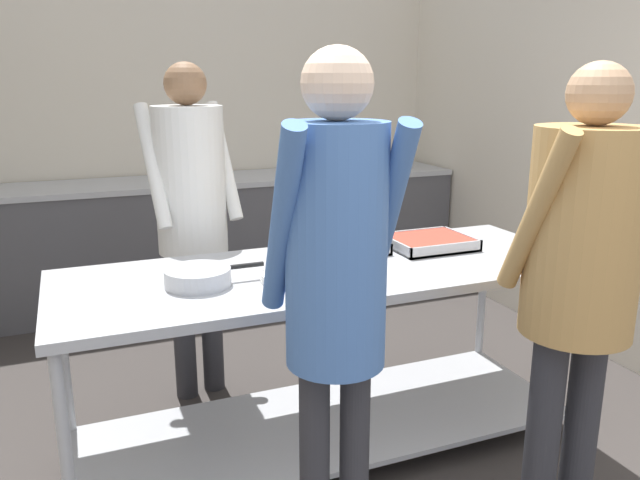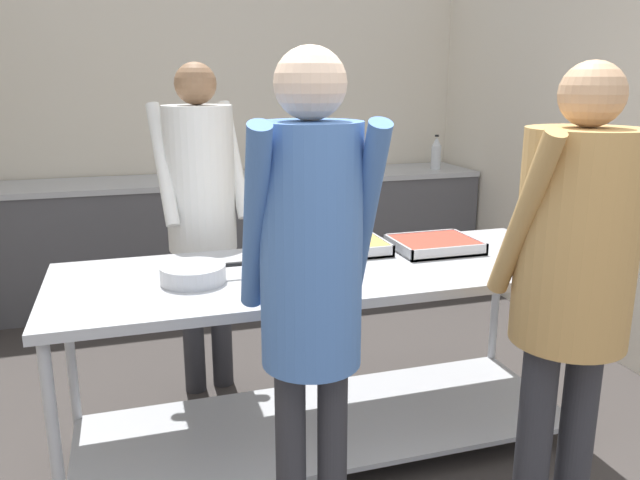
{
  "view_description": "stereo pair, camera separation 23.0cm",
  "coord_description": "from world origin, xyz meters",
  "px_view_note": "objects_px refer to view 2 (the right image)",
  "views": [
    {
      "loc": [
        -0.99,
        -0.99,
        1.67
      ],
      "look_at": [
        0.02,
        1.51,
        0.98
      ],
      "focal_mm": 35.0,
      "sensor_mm": 36.0,
      "label": 1
    },
    {
      "loc": [
        -0.78,
        -1.07,
        1.67
      ],
      "look_at": [
        0.02,
        1.51,
        0.98
      ],
      "focal_mm": 35.0,
      "sensor_mm": 36.0,
      "label": 2
    }
  ],
  "objects_px": {
    "guest_serving_left": "(574,265)",
    "guest_serving_right": "(311,270)",
    "sauce_pan": "(194,273)",
    "plate_stack": "(287,276)",
    "water_bottle": "(436,153)",
    "serving_tray_roast": "(345,247)",
    "serving_tray_vegetables": "(434,245)",
    "cook_behind_counter": "(201,195)"
  },
  "relations": [
    {
      "from": "serving_tray_roast",
      "to": "serving_tray_vegetables",
      "type": "distance_m",
      "value": 0.44
    },
    {
      "from": "sauce_pan",
      "to": "guest_serving_left",
      "type": "height_order",
      "value": "guest_serving_left"
    },
    {
      "from": "guest_serving_left",
      "to": "cook_behind_counter",
      "type": "xyz_separation_m",
      "value": [
        -1.06,
        1.56,
        0.02
      ]
    },
    {
      "from": "guest_serving_left",
      "to": "water_bottle",
      "type": "distance_m",
      "value": 3.21
    },
    {
      "from": "serving_tray_vegetables",
      "to": "guest_serving_left",
      "type": "bearing_deg",
      "value": -87.84
    },
    {
      "from": "sauce_pan",
      "to": "plate_stack",
      "type": "relative_size",
      "value": 1.53
    },
    {
      "from": "guest_serving_right",
      "to": "water_bottle",
      "type": "xyz_separation_m",
      "value": [
        1.96,
        2.96,
        -0.04
      ]
    },
    {
      "from": "guest_serving_left",
      "to": "guest_serving_right",
      "type": "xyz_separation_m",
      "value": [
        -0.91,
        0.06,
        0.05
      ]
    },
    {
      "from": "sauce_pan",
      "to": "plate_stack",
      "type": "xyz_separation_m",
      "value": [
        0.37,
        -0.09,
        -0.02
      ]
    },
    {
      "from": "plate_stack",
      "to": "serving_tray_vegetables",
      "type": "relative_size",
      "value": 0.67
    },
    {
      "from": "guest_serving_right",
      "to": "cook_behind_counter",
      "type": "xyz_separation_m",
      "value": [
        -0.16,
        1.49,
        -0.02
      ]
    },
    {
      "from": "water_bottle",
      "to": "plate_stack",
      "type": "bearing_deg",
      "value": -128.73
    },
    {
      "from": "guest_serving_left",
      "to": "guest_serving_right",
      "type": "bearing_deg",
      "value": 175.91
    },
    {
      "from": "plate_stack",
      "to": "serving_tray_roast",
      "type": "bearing_deg",
      "value": 42.06
    },
    {
      "from": "sauce_pan",
      "to": "guest_serving_right",
      "type": "height_order",
      "value": "guest_serving_right"
    },
    {
      "from": "plate_stack",
      "to": "guest_serving_right",
      "type": "bearing_deg",
      "value": -97.34
    },
    {
      "from": "cook_behind_counter",
      "to": "water_bottle",
      "type": "distance_m",
      "value": 2.58
    },
    {
      "from": "plate_stack",
      "to": "cook_behind_counter",
      "type": "distance_m",
      "value": 0.93
    },
    {
      "from": "guest_serving_left",
      "to": "cook_behind_counter",
      "type": "relative_size",
      "value": 0.99
    },
    {
      "from": "guest_serving_right",
      "to": "cook_behind_counter",
      "type": "relative_size",
      "value": 1.01
    },
    {
      "from": "serving_tray_roast",
      "to": "serving_tray_vegetables",
      "type": "bearing_deg",
      "value": -10.85
    },
    {
      "from": "sauce_pan",
      "to": "serving_tray_roast",
      "type": "relative_size",
      "value": 1.03
    },
    {
      "from": "cook_behind_counter",
      "to": "serving_tray_vegetables",
      "type": "bearing_deg",
      "value": -31.37
    },
    {
      "from": "serving_tray_vegetables",
      "to": "cook_behind_counter",
      "type": "bearing_deg",
      "value": 148.63
    },
    {
      "from": "sauce_pan",
      "to": "guest_serving_left",
      "type": "xyz_separation_m",
      "value": [
        1.19,
        -0.77,
        0.15
      ]
    },
    {
      "from": "sauce_pan",
      "to": "water_bottle",
      "type": "bearing_deg",
      "value": 45.11
    },
    {
      "from": "plate_stack",
      "to": "serving_tray_vegetables",
      "type": "distance_m",
      "value": 0.83
    },
    {
      "from": "sauce_pan",
      "to": "serving_tray_vegetables",
      "type": "height_order",
      "value": "sauce_pan"
    },
    {
      "from": "guest_serving_right",
      "to": "water_bottle",
      "type": "distance_m",
      "value": 3.55
    },
    {
      "from": "plate_stack",
      "to": "water_bottle",
      "type": "xyz_separation_m",
      "value": [
        1.88,
        2.34,
        0.18
      ]
    },
    {
      "from": "serving_tray_roast",
      "to": "guest_serving_right",
      "type": "bearing_deg",
      "value": -115.05
    },
    {
      "from": "plate_stack",
      "to": "serving_tray_roast",
      "type": "distance_m",
      "value": 0.49
    },
    {
      "from": "plate_stack",
      "to": "water_bottle",
      "type": "height_order",
      "value": "water_bottle"
    },
    {
      "from": "serving_tray_vegetables",
      "to": "water_bottle",
      "type": "relative_size",
      "value": 1.37
    },
    {
      "from": "cook_behind_counter",
      "to": "plate_stack",
      "type": "bearing_deg",
      "value": -74.75
    },
    {
      "from": "sauce_pan",
      "to": "cook_behind_counter",
      "type": "height_order",
      "value": "cook_behind_counter"
    },
    {
      "from": "serving_tray_roast",
      "to": "water_bottle",
      "type": "height_order",
      "value": "water_bottle"
    },
    {
      "from": "water_bottle",
      "to": "cook_behind_counter",
      "type": "bearing_deg",
      "value": -145.2
    },
    {
      "from": "cook_behind_counter",
      "to": "water_bottle",
      "type": "relative_size",
      "value": 6.14
    },
    {
      "from": "plate_stack",
      "to": "water_bottle",
      "type": "relative_size",
      "value": 0.92
    },
    {
      "from": "water_bottle",
      "to": "serving_tray_vegetables",
      "type": "bearing_deg",
      "value": -117.45
    },
    {
      "from": "guest_serving_left",
      "to": "sauce_pan",
      "type": "bearing_deg",
      "value": 147.03
    }
  ]
}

